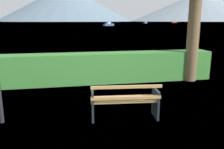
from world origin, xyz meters
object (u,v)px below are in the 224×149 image
object	(u,v)px
park_bench	(125,101)
tender_far	(109,24)
sailboat_mid	(145,23)
fishing_boat_near	(174,22)

from	to	relation	value
park_bench	tender_far	distance (m)	94.42
sailboat_mid	park_bench	bearing A→B (deg)	-109.00
park_bench	fishing_boat_near	size ratio (longest dim) A/B	0.31
park_bench	tender_far	bearing A→B (deg)	80.12
park_bench	tender_far	size ratio (longest dim) A/B	0.34
fishing_boat_near	tender_far	distance (m)	138.97
park_bench	fishing_boat_near	xyz separation A→B (m)	(98.92, 204.69, 0.31)
tender_far	sailboat_mid	bearing A→B (deg)	61.26
fishing_boat_near	tender_far	xyz separation A→B (m)	(-82.72, -111.67, -0.14)
sailboat_mid	tender_far	distance (m)	88.50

